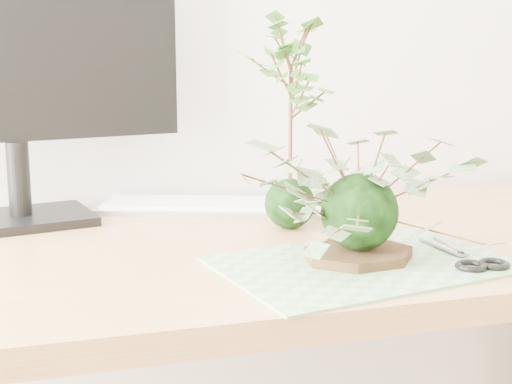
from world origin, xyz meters
TOP-DOWN VIEW (x-y plane):
  - desk at (0.09, 1.23)m, footprint 1.60×0.70m
  - cutting_mat at (0.14, 1.05)m, footprint 0.46×0.35m
  - stone_dish at (0.14, 1.07)m, footprint 0.19×0.19m
  - ivy_kokedama at (0.14, 1.07)m, footprint 0.39×0.39m
  - maple_kokedama at (0.11, 1.29)m, footprint 0.25×0.25m
  - keyboard at (0.02, 1.47)m, footprint 0.50×0.30m
  - monitor at (-0.35, 1.47)m, footprint 0.61×0.22m
  - scissors at (0.29, 1.00)m, footprint 0.08×0.19m

SIDE VIEW (x-z plane):
  - desk at x=0.09m, z-range 0.28..1.02m
  - cutting_mat at x=0.14m, z-range 0.74..0.74m
  - scissors at x=0.29m, z-range 0.74..0.75m
  - keyboard at x=0.02m, z-range 0.74..0.76m
  - stone_dish at x=0.14m, z-range 0.74..0.76m
  - ivy_kokedama at x=0.14m, z-range 0.76..0.98m
  - maple_kokedama at x=0.11m, z-range 0.81..1.19m
  - monitor at x=-0.35m, z-range 0.78..1.32m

